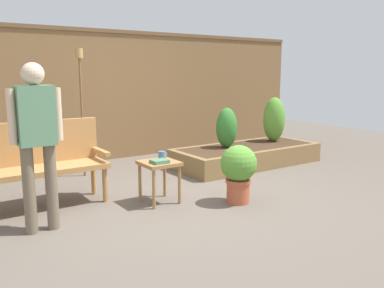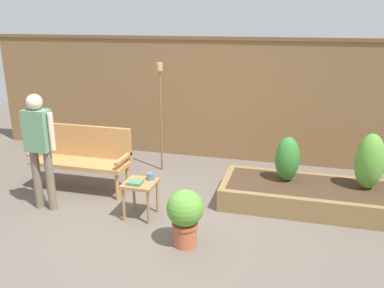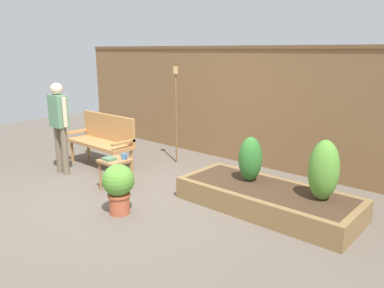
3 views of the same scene
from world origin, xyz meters
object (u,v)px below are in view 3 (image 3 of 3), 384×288
Objects in this scene: side_table at (115,165)px; shrub_far_corner at (324,170)px; book_on_table at (109,159)px; shrub_near_bench at (250,159)px; garden_bench at (104,136)px; cup_on_table at (124,156)px; person_by_bench at (59,120)px; tiki_torch at (176,98)px; potted_boxwood at (118,185)px.

side_table is 0.64× the size of shrub_far_corner.
shrub_near_bench is (1.81, 1.06, 0.11)m from book_on_table.
garden_bench is at bearing 150.92° from side_table.
garden_bench is 1.38m from cup_on_table.
garden_bench is at bearing 78.03° from person_by_bench.
shrub_near_bench is 1.04m from shrub_far_corner.
tiki_torch is 2.07m from person_by_bench.
potted_boxwood is at bearing -64.59° from tiki_torch.
cup_on_table is 0.66× the size of book_on_table.
shrub_far_corner is (2.81, 0.98, 0.28)m from side_table.
potted_boxwood is 2.57m from shrub_far_corner.
tiki_torch is (-2.06, 0.68, 0.61)m from shrub_near_bench.
side_table is 0.90m from potted_boxwood.
person_by_bench is (-1.33, -0.11, 0.54)m from side_table.
cup_on_table is (0.10, 0.10, 0.13)m from side_table.
book_on_table is 0.24× the size of shrub_far_corner.
shrub_near_bench is (2.94, 0.33, 0.07)m from garden_bench.
person_by_bench is (-1.43, -0.22, 0.41)m from cup_on_table.
garden_bench is at bearing 156.74° from cup_on_table.
side_table is (1.17, -0.65, -0.15)m from garden_bench.
garden_bench reaches higher than book_on_table.
potted_boxwood is (0.64, -0.61, -0.13)m from cup_on_table.
person_by_bench is (-4.14, -1.09, 0.26)m from shrub_far_corner.
garden_bench is 0.92× the size of person_by_bench.
side_table is 0.13m from book_on_table.
side_table is 0.72× the size of potted_boxwood.
potted_boxwood is (1.90, -1.16, -0.15)m from garden_bench.
shrub_far_corner is 0.42× the size of tiki_torch.
side_table is 0.31× the size of person_by_bench.
tiki_torch is at bearing 161.82° from shrub_near_bench.
cup_on_table is 1.50m from person_by_bench.
cup_on_table is at bearing 136.07° from potted_boxwood.
cup_on_table reaches higher than side_table.
garden_bench is at bearing 148.67° from potted_boxwood.
potted_boxwood reaches higher than book_on_table.
tiki_torch is at bearing 49.03° from garden_bench.
cup_on_table is 1.89m from shrub_near_bench.
tiki_torch is (0.87, 1.01, 0.67)m from garden_bench.
side_table is 2.99m from shrub_far_corner.
person_by_bench is (-0.16, -0.76, 0.39)m from garden_bench.
shrub_far_corner reaches higher than book_on_table.
book_on_table is 0.10× the size of tiki_torch.
shrub_far_corner is (2.71, 0.87, 0.15)m from cup_on_table.
tiki_torch is at bearing 59.63° from person_by_bench.
book_on_table is 0.89m from potted_boxwood.
garden_bench reaches higher than shrub_near_bench.
cup_on_table is 0.07× the size of tiki_torch.
tiki_torch is at bearing 115.41° from potted_boxwood.
book_on_table is at bearing -81.64° from tiki_torch.
cup_on_table is at bearing -152.40° from shrub_near_bench.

